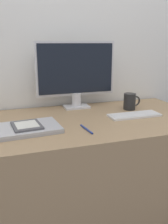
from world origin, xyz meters
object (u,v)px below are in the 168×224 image
Objects in this scene: coffee_mug at (130,101)px; pen at (86,129)px; monitor at (76,73)px; laptop at (24,129)px; keyboard at (134,115)px; ereader at (27,125)px.

pen is at bearing -144.01° from coffee_mug.
monitor is 1.43× the size of laptop.
monitor is 1.69× the size of keyboard.
pen is (-0.34, -0.13, -0.00)m from keyboard.
ereader is 1.27× the size of pen.
monitor is at bearing 154.09° from coffee_mug.
coffee_mug is (0.68, 0.20, 0.04)m from laptop.
ereader is at bearing -135.33° from monitor.
monitor is 0.55m from laptop.
pen is (-0.39, -0.28, -0.05)m from coffee_mug.
monitor is 0.45m from keyboard.
pen is (-0.08, -0.43, -0.22)m from monitor.
pen is at bearing -16.54° from ereader.
laptop is (-0.37, -0.35, -0.22)m from monitor.
coffee_mug is at bearing 35.99° from pen.
monitor reaches higher than laptop.
monitor reaches higher than coffee_mug.
ereader is at bearing -163.27° from coffee_mug.
ereader is at bearing 163.46° from pen.
ereader is 0.29m from pen.
coffee_mug is at bearing -25.91° from monitor.
monitor reaches higher than pen.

